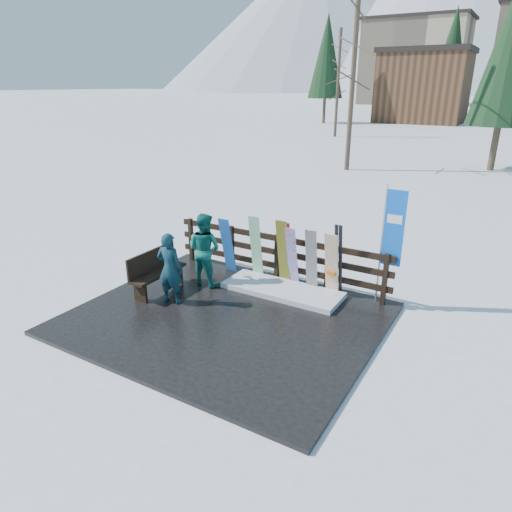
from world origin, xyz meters
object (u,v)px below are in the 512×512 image
Objects in this scene: snowboard_0 at (227,245)px; snowboard_3 at (292,257)px; rental_flag at (391,233)px; person_back at (204,249)px; snowboard_1 at (256,248)px; snowboard_5 at (332,265)px; snowboard_4 at (311,261)px; bench at (156,270)px; snowboard_2 at (283,253)px; person_front at (170,268)px.

snowboard_3 is (1.79, -0.00, 0.03)m from snowboard_0.
person_back is at bearing -164.17° from rental_flag.
snowboard_1 is 1.93m from snowboard_5.
snowboard_3 is 0.88× the size of person_back.
snowboard_4 is at bearing -159.35° from person_back.
snowboard_4 is 1.00× the size of snowboard_5.
bench is 2.40m from snowboard_1.
snowboard_2 is at bearing -180.00° from snowboard_4.
bench is at bearing -132.36° from snowboard_1.
person_front is (-1.89, -2.04, 0.05)m from snowboard_3.
person_back reaches higher than snowboard_1.
snowboard_4 is at bearing -170.51° from rental_flag.
snowboard_3 is 1.00× the size of snowboard_5.
person_back reaches higher than bench.
snowboard_5 is at bearing 0.00° from snowboard_1.
snowboard_1 is at bearing -135.74° from person_back.
snowboard_2 is 0.24m from snowboard_3.
snowboard_0 is 1.56m from snowboard_2.
bench is 0.87× the size of person_back.
snowboard_2 is at bearing 36.98° from bench.
rental_flag is (4.66, 2.03, 1.09)m from bench.
snowboard_2 reaches higher than snowboard_1.
snowboard_4 reaches higher than snowboard_0.
rental_flag is (1.13, 0.27, 0.86)m from snowboard_5.
snowboard_1 reaches higher than snowboard_3.
snowboard_5 is at bearing -0.00° from snowboard_4.
person_back is at bearing -94.61° from snowboard_0.
snowboard_1 is at bearing -125.74° from person_front.
snowboard_3 is at bearing -180.00° from snowboard_5.
snowboard_5 is 2.95m from person_back.
person_front is 1.19m from person_back.
snowboard_5 reaches higher than bench.
person_back is (-2.34, -0.85, 0.12)m from snowboard_4.
snowboard_2 is 1.20m from snowboard_5.
snowboard_1 reaches higher than snowboard_0.
snowboard_0 is 0.56× the size of rental_flag.
snowboard_2 is at bearing -173.38° from rental_flag.
rental_flag is 4.17m from person_back.
snowboard_0 is 1.79m from snowboard_3.
snowboard_3 is 0.96× the size of person_front.
rental_flag is (2.33, 0.27, 0.80)m from snowboard_2.
snowboard_3 is at bearing -180.00° from snowboard_4.
rental_flag is (3.88, 0.27, 0.89)m from snowboard_0.
snowboard_2 is at bearing 0.00° from snowboard_0.
snowboard_5 is (1.20, 0.00, -0.06)m from snowboard_2.
rental_flag reaches higher than snowboard_5.
snowboard_0 reaches higher than bench.
bench is at bearing -156.49° from rental_flag.
bench is 1.20m from person_back.
rental_flag is at bearing 6.62° from snowboard_2.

